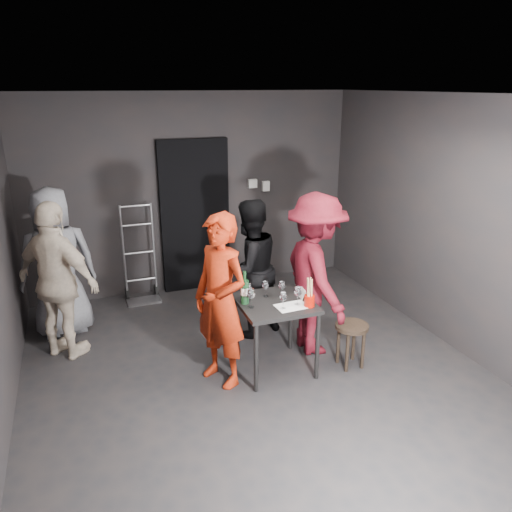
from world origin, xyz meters
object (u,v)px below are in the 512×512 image
object	(u,v)px
bystander_grey	(56,252)
bystander_cream	(57,272)
hand_truck	(142,284)
server_red	(220,290)
stool	(351,333)
woman_black	(249,264)
wine_bottle	(245,291)
tasting_table	(275,311)
breadstick_cup	(310,293)
man_maroon	(316,262)

from	to	relation	value
bystander_grey	bystander_cream	bearing A→B (deg)	83.64
hand_truck	server_red	xyz separation A→B (m)	(0.46, -2.24, 0.73)
stool	woman_black	bearing A→B (deg)	124.48
bystander_cream	bystander_grey	world-z (taller)	bystander_grey
woman_black	wine_bottle	world-z (taller)	woman_black
stool	wine_bottle	world-z (taller)	wine_bottle
server_red	bystander_cream	size ratio (longest dim) A/B	1.00
server_red	wine_bottle	size ratio (longest dim) A/B	5.74
tasting_table	stool	distance (m)	0.84
bystander_cream	tasting_table	bearing A→B (deg)	-164.51
hand_truck	breadstick_cup	distance (m)	2.83
tasting_table	woman_black	xyz separation A→B (m)	(0.03, 0.84, 0.20)
tasting_table	breadstick_cup	bearing A→B (deg)	-39.22
tasting_table	stool	xyz separation A→B (m)	(0.75, -0.22, -0.28)
wine_bottle	woman_black	bearing A→B (deg)	67.40
bystander_cream	bystander_grey	distance (m)	0.57
wine_bottle	tasting_table	bearing A→B (deg)	-12.59
bystander_cream	bystander_grey	size ratio (longest dim) A/B	0.96
man_maroon	wine_bottle	world-z (taller)	man_maroon
stool	bystander_cream	distance (m)	3.08
stool	bystander_grey	world-z (taller)	bystander_grey
woman_black	breadstick_cup	xyz separation A→B (m)	(0.24, -1.05, 0.04)
stool	bystander_grey	bearing A→B (deg)	146.66
bystander_grey	tasting_table	bearing A→B (deg)	133.93
tasting_table	woman_black	distance (m)	0.86
hand_truck	man_maroon	world-z (taller)	man_maroon
hand_truck	tasting_table	bearing A→B (deg)	-65.67
hand_truck	bystander_cream	world-z (taller)	bystander_cream
stool	server_red	bearing A→B (deg)	170.94
hand_truck	wine_bottle	xyz separation A→B (m)	(0.73, -2.16, 0.64)
tasting_table	bystander_grey	size ratio (longest dim) A/B	0.37
bystander_cream	bystander_grey	bearing A→B (deg)	-45.94
stool	hand_truck	bearing A→B (deg)	126.00
man_maroon	breadstick_cup	xyz separation A→B (m)	(-0.29, -0.45, -0.13)
tasting_table	hand_truck	bearing A→B (deg)	114.71
hand_truck	bystander_grey	distance (m)	1.40
hand_truck	bystander_cream	bearing A→B (deg)	-129.66
hand_truck	woman_black	bearing A→B (deg)	-53.26
woman_black	bystander_grey	bearing A→B (deg)	-38.38
hand_truck	stool	xyz separation A→B (m)	(1.78, -2.45, 0.14)
breadstick_cup	hand_truck	bearing A→B (deg)	117.84
tasting_table	breadstick_cup	world-z (taller)	breadstick_cup
woman_black	bystander_grey	world-z (taller)	bystander_grey
woman_black	bystander_cream	size ratio (longest dim) A/B	0.89
tasting_table	bystander_grey	world-z (taller)	bystander_grey
hand_truck	bystander_grey	xyz separation A→B (m)	(-0.99, -0.63, 0.77)
man_maroon	breadstick_cup	distance (m)	0.55
hand_truck	server_red	distance (m)	2.40
server_red	woman_black	xyz separation A→B (m)	(0.59, 0.85, -0.11)
woman_black	server_red	bearing A→B (deg)	37.37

